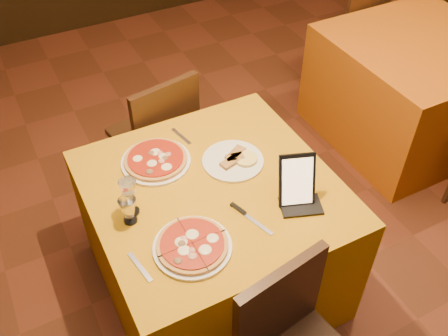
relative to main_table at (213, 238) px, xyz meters
name	(u,v)px	position (x,y,z in m)	size (l,w,h in m)	color
floor	(311,284)	(0.47, -0.27, -0.38)	(6.00, 7.00, 0.01)	#5E2D19
main_table	(213,238)	(0.00, 0.00, 0.00)	(1.10, 1.10, 0.75)	#BA800B
side_table	(411,89)	(1.82, 0.54, 0.00)	(1.10, 1.10, 0.75)	#AD520B
chair_main_far	(153,134)	(0.00, 0.82, 0.08)	(0.45, 0.45, 0.91)	black
chair_side_far	(344,31)	(1.82, 1.33, 0.08)	(0.37, 0.37, 0.91)	black
pizza_near	(192,246)	(-0.23, -0.28, 0.39)	(0.32, 0.32, 0.03)	white
pizza_far	(156,160)	(-0.17, 0.27, 0.39)	(0.33, 0.33, 0.03)	white
cutlet_dish	(233,160)	(0.16, 0.10, 0.39)	(0.30, 0.30, 0.03)	white
wine_glass	(130,197)	(-0.38, 0.02, 0.47)	(0.08, 0.08, 0.19)	#D0B876
water_glass	(129,211)	(-0.40, -0.02, 0.44)	(0.07, 0.07, 0.13)	silver
tablet	(297,180)	(0.29, -0.24, 0.49)	(0.16, 0.01, 0.24)	black
knife	(252,220)	(0.06, -0.26, 0.38)	(0.23, 0.02, 0.01)	#A7A7AE
fork_near	(140,267)	(-0.45, -0.27, 0.38)	(0.17, 0.02, 0.01)	silver
fork_far	(181,136)	(0.02, 0.39, 0.38)	(0.16, 0.02, 0.01)	silver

